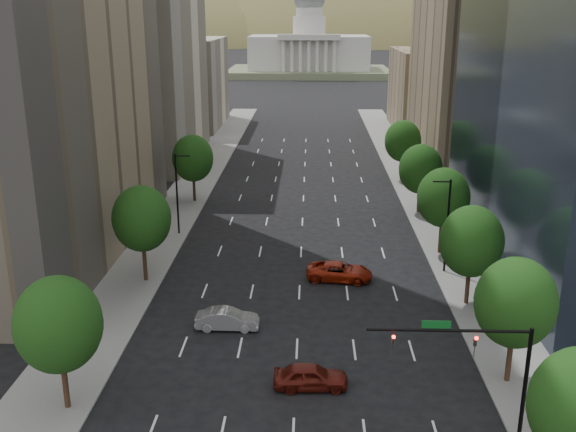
# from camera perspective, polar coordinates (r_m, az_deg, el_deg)

# --- Properties ---
(sidewalk_left) EXTENTS (6.00, 200.00, 0.15)m
(sidewalk_left) POSITION_cam_1_polar(r_m,az_deg,el_deg) (68.78, -11.89, -2.86)
(sidewalk_left) COLOR slate
(sidewalk_left) RESTS_ON ground
(sidewalk_right) EXTENTS (6.00, 200.00, 0.15)m
(sidewalk_right) POSITION_cam_1_polar(r_m,az_deg,el_deg) (68.41, 14.26, -3.15)
(sidewalk_right) COLOR slate
(sidewalk_right) RESTS_ON ground
(midrise_cream_left) EXTENTS (14.00, 30.00, 35.00)m
(midrise_cream_left) POSITION_cam_1_polar(r_m,az_deg,el_deg) (108.84, -12.11, 13.92)
(midrise_cream_left) COLOR beige
(midrise_cream_left) RESTS_ON ground
(filler_left) EXTENTS (14.00, 26.00, 18.00)m
(filler_left) POSITION_cam_1_polar(r_m,az_deg,el_deg) (141.69, -8.71, 11.39)
(filler_left) COLOR beige
(filler_left) RESTS_ON ground
(parking_tan_right) EXTENTS (14.00, 30.00, 30.00)m
(parking_tan_right) POSITION_cam_1_polar(r_m,az_deg,el_deg) (105.72, 15.55, 12.23)
(parking_tan_right) COLOR #8C7759
(parking_tan_right) RESTS_ON ground
(filler_right) EXTENTS (14.00, 26.00, 16.00)m
(filler_right) POSITION_cam_1_polar(r_m,az_deg,el_deg) (138.57, 12.22, 10.65)
(filler_right) COLOR #8C7759
(filler_right) RESTS_ON ground
(tree_right_1) EXTENTS (5.20, 5.20, 8.75)m
(tree_right_1) POSITION_cam_1_polar(r_m,az_deg,el_deg) (44.46, 19.19, -7.15)
(tree_right_1) COLOR #382316
(tree_right_1) RESTS_ON ground
(tree_right_2) EXTENTS (5.20, 5.20, 8.61)m
(tree_right_2) POSITION_cam_1_polar(r_m,az_deg,el_deg) (55.24, 15.68, -2.14)
(tree_right_2) COLOR #382316
(tree_right_2) RESTS_ON ground
(tree_right_3) EXTENTS (5.20, 5.20, 8.89)m
(tree_right_3) POSITION_cam_1_polar(r_m,az_deg,el_deg) (66.32, 13.37, 1.56)
(tree_right_3) COLOR #382316
(tree_right_3) RESTS_ON ground
(tree_right_4) EXTENTS (5.20, 5.20, 8.46)m
(tree_right_4) POSITION_cam_1_polar(r_m,az_deg,el_deg) (79.76, 11.46, 4.03)
(tree_right_4) COLOR #382316
(tree_right_4) RESTS_ON ground
(tree_right_5) EXTENTS (5.20, 5.20, 8.75)m
(tree_right_5) POSITION_cam_1_polar(r_m,az_deg,el_deg) (95.17, 9.96, 6.44)
(tree_right_5) COLOR #382316
(tree_right_5) RESTS_ON ground
(tree_left_0) EXTENTS (5.20, 5.20, 8.75)m
(tree_left_0) POSITION_cam_1_polar(r_m,az_deg,el_deg) (41.59, -19.35, -8.91)
(tree_left_0) COLOR #382316
(tree_left_0) RESTS_ON ground
(tree_left_1) EXTENTS (5.20, 5.20, 8.97)m
(tree_left_1) POSITION_cam_1_polar(r_m,az_deg,el_deg) (59.20, -12.61, -0.23)
(tree_left_1) COLOR #382316
(tree_left_1) RESTS_ON ground
(tree_left_2) EXTENTS (5.20, 5.20, 8.68)m
(tree_left_2) POSITION_cam_1_polar(r_m,az_deg,el_deg) (83.83, -8.28, 4.99)
(tree_left_2) COLOR #382316
(tree_left_2) RESTS_ON ground
(streetlight_rn) EXTENTS (1.70, 0.20, 9.00)m
(streetlight_rn) POSITION_cam_1_polar(r_m,az_deg,el_deg) (61.82, 13.66, -0.63)
(streetlight_rn) COLOR black
(streetlight_rn) RESTS_ON ground
(streetlight_ln) EXTENTS (1.70, 0.20, 9.00)m
(streetlight_ln) POSITION_cam_1_polar(r_m,az_deg,el_deg) (71.53, -9.60, 2.08)
(streetlight_ln) COLOR black
(streetlight_ln) RESTS_ON ground
(traffic_signal) EXTENTS (9.12, 0.40, 7.38)m
(traffic_signal) POSITION_cam_1_polar(r_m,az_deg,el_deg) (38.62, 16.64, -11.72)
(traffic_signal) COLOR black
(traffic_signal) RESTS_ON ground
(capitol) EXTENTS (60.00, 40.00, 35.20)m
(capitol) POSITION_cam_1_polar(r_m,az_deg,el_deg) (252.71, 1.84, 14.07)
(capitol) COLOR #596647
(capitol) RESTS_ON ground
(foothills) EXTENTS (720.00, 413.00, 263.00)m
(foothills) POSITION_cam_1_polar(r_m,az_deg,el_deg) (606.01, 5.27, 11.59)
(foothills) COLOR olive
(foothills) RESTS_ON ground
(car_maroon) EXTENTS (4.94, 2.15, 1.66)m
(car_maroon) POSITION_cam_1_polar(r_m,az_deg,el_deg) (43.77, 1.98, -13.78)
(car_maroon) COLOR #53150D
(car_maroon) RESTS_ON ground
(car_silver) EXTENTS (4.88, 1.71, 1.61)m
(car_silver) POSITION_cam_1_polar(r_m,az_deg,el_deg) (51.26, -5.30, -8.93)
(car_silver) COLOR #939398
(car_silver) RESTS_ON ground
(car_red_far) EXTENTS (6.25, 3.45, 1.66)m
(car_red_far) POSITION_cam_1_polar(r_m,az_deg,el_deg) (59.97, 4.51, -4.83)
(car_red_far) COLOR maroon
(car_red_far) RESTS_ON ground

